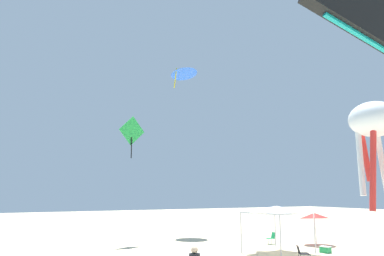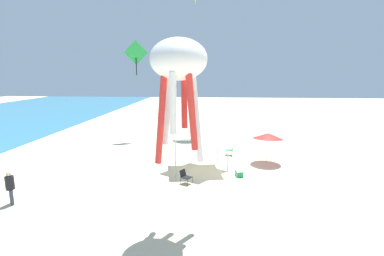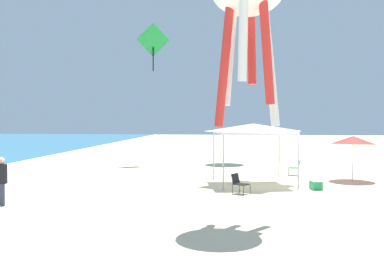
# 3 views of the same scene
# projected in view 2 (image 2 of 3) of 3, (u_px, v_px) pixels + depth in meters

# --- Properties ---
(ground) EXTENTS (120.00, 120.00, 0.10)m
(ground) POSITION_uv_depth(u_px,v_px,m) (224.00, 175.00, 18.47)
(ground) COLOR beige
(canopy_tent) EXTENTS (3.66, 3.90, 2.83)m
(canopy_tent) POSITION_uv_depth(u_px,v_px,m) (199.00, 132.00, 18.95)
(canopy_tent) COLOR #B7B7BC
(canopy_tent) RESTS_ON ground
(beach_umbrella) EXTENTS (2.19, 2.17, 2.31)m
(beach_umbrella) POSITION_uv_depth(u_px,v_px,m) (268.00, 136.00, 20.41)
(beach_umbrella) COLOR silver
(beach_umbrella) RESTS_ON ground
(folding_chair_left_of_tent) EXTENTS (0.63, 0.71, 0.82)m
(folding_chair_left_of_tent) POSITION_uv_depth(u_px,v_px,m) (231.00, 149.00, 22.60)
(folding_chair_left_of_tent) COLOR black
(folding_chair_left_of_tent) RESTS_ON ground
(folding_chair_near_cooler) EXTENTS (0.77, 0.80, 0.82)m
(folding_chair_near_cooler) POSITION_uv_depth(u_px,v_px,m) (185.00, 176.00, 16.78)
(folding_chair_near_cooler) COLOR black
(folding_chair_near_cooler) RESTS_ON ground
(cooler_box) EXTENTS (0.68, 0.52, 0.40)m
(cooler_box) POSITION_uv_depth(u_px,v_px,m) (239.00, 173.00, 18.00)
(cooler_box) COLOR #1E8C4C
(cooler_box) RESTS_ON ground
(person_near_umbrella) EXTENTS (0.41, 0.41, 1.71)m
(person_near_umbrella) POSITION_uv_depth(u_px,v_px,m) (10.00, 185.00, 14.01)
(person_near_umbrella) COLOR #33384C
(person_near_umbrella) RESTS_ON ground
(kite_octopus_white) EXTENTS (2.22, 2.22, 4.93)m
(kite_octopus_white) POSITION_uv_depth(u_px,v_px,m) (179.00, 66.00, 10.92)
(kite_octopus_white) COLOR white
(kite_diamond_green) EXTENTS (0.59, 2.23, 3.26)m
(kite_diamond_green) POSITION_uv_depth(u_px,v_px,m) (136.00, 54.00, 27.13)
(kite_diamond_green) COLOR green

